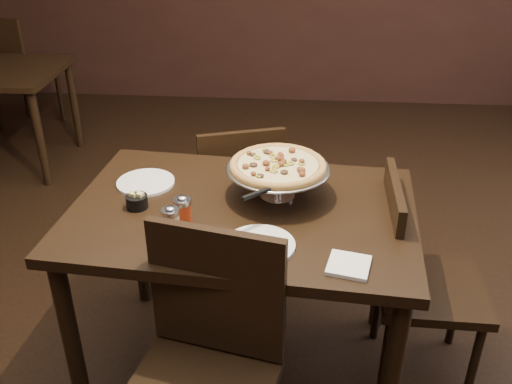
{
  "coord_description": "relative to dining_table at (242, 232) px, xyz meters",
  "views": [
    {
      "loc": [
        0.11,
        -1.9,
        1.96
      ],
      "look_at": [
        -0.04,
        0.04,
        0.88
      ],
      "focal_mm": 40.0,
      "sensor_mm": 36.0,
      "label": 1
    }
  ],
  "objects": [
    {
      "name": "serving_spatula",
      "position": [
        0.06,
        -0.12,
        0.24
      ],
      "size": [
        0.16,
        0.16,
        0.02
      ],
      "rotation": [
        0.0,
        0.0,
        -0.8
      ],
      "color": "silver",
      "rests_on": "pizza_stand"
    },
    {
      "name": "bg_chair_far",
      "position": [
        -2.16,
        2.6,
        -0.18
      ],
      "size": [
        0.55,
        0.55,
        0.98
      ],
      "rotation": [
        0.0,
        0.0,
        2.9
      ],
      "color": "black",
      "rests_on": "ground"
    },
    {
      "name": "plate_left",
      "position": [
        -0.42,
        0.17,
        0.12
      ],
      "size": [
        0.24,
        0.24,
        0.01
      ],
      "primitive_type": "cylinder",
      "color": "white",
      "rests_on": "dining_table"
    },
    {
      "name": "parmesan_shaker",
      "position": [
        -0.23,
        -0.19,
        0.16
      ],
      "size": [
        0.06,
        0.06,
        0.11
      ],
      "color": "beige",
      "rests_on": "dining_table"
    },
    {
      "name": "chair_far",
      "position": [
        -0.09,
        0.67,
        -0.22
      ],
      "size": [
        0.53,
        0.53,
        0.91
      ],
      "rotation": [
        0.0,
        0.0,
        3.45
      ],
      "color": "black",
      "rests_on": "ground"
    },
    {
      "name": "plate_near",
      "position": [
        0.09,
        -0.25,
        0.12
      ],
      "size": [
        0.25,
        0.25,
        0.01
      ],
      "primitive_type": "cylinder",
      "color": "white",
      "rests_on": "dining_table"
    },
    {
      "name": "dining_table",
      "position": [
        0.0,
        0.0,
        0.0
      ],
      "size": [
        1.39,
        0.99,
        0.83
      ],
      "rotation": [
        0.0,
        0.0,
        -0.08
      ],
      "color": "black",
      "rests_on": "ground"
    },
    {
      "name": "packet_caddy",
      "position": [
        -0.41,
        -0.02,
        0.14
      ],
      "size": [
        0.08,
        0.08,
        0.07
      ],
      "rotation": [
        0.0,
        0.0,
        -0.41
      ],
      "color": "black",
      "rests_on": "dining_table"
    },
    {
      "name": "chair_side",
      "position": [
        0.71,
        0.05,
        -0.21
      ],
      "size": [
        0.45,
        0.45,
        0.94
      ],
      "rotation": [
        0.0,
        0.0,
        1.55
      ],
      "color": "black",
      "rests_on": "ground"
    },
    {
      "name": "chair_near",
      "position": [
        -0.07,
        -0.54,
        -0.17
      ],
      "size": [
        0.56,
        0.56,
        1.0
      ],
      "rotation": [
        0.0,
        0.0,
        -0.22
      ],
      "color": "black",
      "rests_on": "ground"
    },
    {
      "name": "pepper_flake_shaker",
      "position": [
        -0.2,
        -0.12,
        0.16
      ],
      "size": [
        0.07,
        0.07,
        0.12
      ],
      "color": "#9C160E",
      "rests_on": "dining_table"
    },
    {
      "name": "pizza_stand",
      "position": [
        0.13,
        0.1,
        0.25
      ],
      "size": [
        0.41,
        0.41,
        0.17
      ],
      "color": "silver",
      "rests_on": "dining_table"
    },
    {
      "name": "room",
      "position": [
        0.16,
        0.04,
        0.68
      ],
      "size": [
        6.04,
        7.04,
        2.84
      ],
      "color": "black",
      "rests_on": "ground"
    },
    {
      "name": "napkin_stack",
      "position": [
        0.39,
        -0.35,
        0.12
      ],
      "size": [
        0.16,
        0.16,
        0.01
      ],
      "primitive_type": "cube",
      "rotation": [
        0.0,
        0.0,
        -0.22
      ],
      "color": "white",
      "rests_on": "dining_table"
    }
  ]
}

